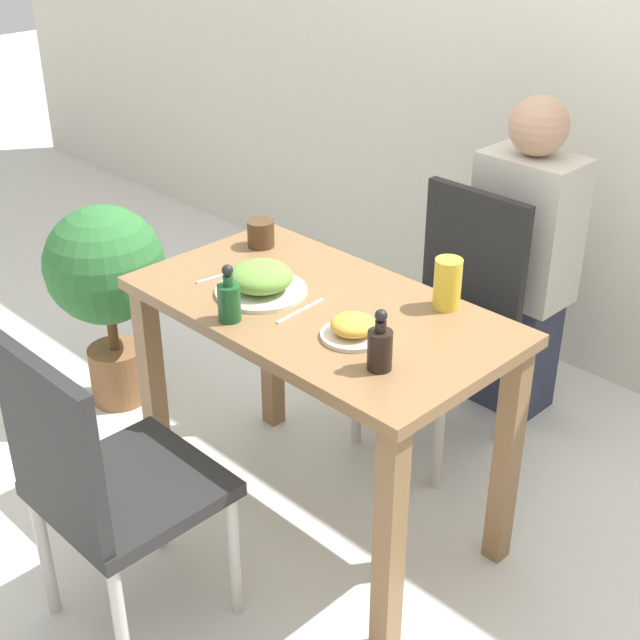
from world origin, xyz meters
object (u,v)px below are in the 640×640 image
condiment_bottle (380,347)px  chair_far (450,309)px  food_plate (261,280)px  sauce_bottle (229,300)px  side_plate (353,328)px  chair_near (101,480)px  person_figure (523,262)px  potted_plant_left (106,277)px  juice_glass (448,284)px  drink_cup (261,234)px

condiment_bottle → chair_far: bearing=114.9°
food_plate → sauce_bottle: sauce_bottle is taller
chair_far → side_plate: bearing=-73.6°
chair_near → person_figure: (0.10, 1.67, 0.08)m
side_plate → condiment_bottle: size_ratio=1.05×
food_plate → potted_plant_left: (-0.85, 0.01, -0.28)m
chair_near → sauce_bottle: (-0.04, 0.46, 0.32)m
side_plate → person_figure: person_figure is taller
side_plate → sauce_bottle: 0.34m
juice_glass → chair_far: bearing=124.1°
drink_cup → juice_glass: 0.68m
potted_plant_left → drink_cup: bearing=19.6°
side_plate → drink_cup: drink_cup is taller
chair_far → potted_plant_left: size_ratio=1.14×
food_plate → chair_far: bearing=78.0°
person_figure → side_plate: bearing=-81.5°
condiment_bottle → person_figure: 1.18m
juice_glass → potted_plant_left: size_ratio=0.18×
potted_plant_left → chair_far: bearing=35.0°
drink_cup → condiment_bottle: bearing=-20.8°
potted_plant_left → condiment_bottle: bearing=-3.1°
side_plate → condiment_bottle: bearing=-23.7°
chair_far → condiment_bottle: size_ratio=5.49×
drink_cup → person_figure: bearing=61.4°
potted_plant_left → chair_near: bearing=-33.6°
drink_cup → condiment_bottle: 0.81m
side_plate → person_figure: size_ratio=0.14×
potted_plant_left → person_figure: size_ratio=0.67×
side_plate → condiment_bottle: (0.15, -0.07, 0.03)m
juice_glass → condiment_bottle: (0.09, -0.37, -0.01)m
juice_glass → drink_cup: bearing=-172.9°
side_plate → potted_plant_left: (-1.21, 0.01, -0.27)m
chair_near → person_figure: person_figure is taller
chair_near → drink_cup: size_ratio=10.41×
person_figure → chair_far: bearing=-98.6°
chair_near → sauce_bottle: size_ratio=5.49×
side_plate → juice_glass: juice_glass is taller
potted_plant_left → sauce_bottle: bearing=-10.6°
condiment_bottle → food_plate: bearing=172.4°
food_plate → sauce_bottle: size_ratio=1.62×
side_plate → juice_glass: bearing=78.0°
chair_near → chair_far: size_ratio=1.00×
food_plate → sauce_bottle: (0.06, -0.17, 0.02)m
side_plate → potted_plant_left: bearing=179.7°
chair_near → drink_cup: bearing=-67.6°
chair_near → drink_cup: (-0.35, 0.85, 0.30)m
chair_far → food_plate: 0.78m
juice_glass → potted_plant_left: 1.35m
side_plate → juice_glass: (0.06, 0.31, 0.04)m
sauce_bottle → side_plate: bearing=28.7°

